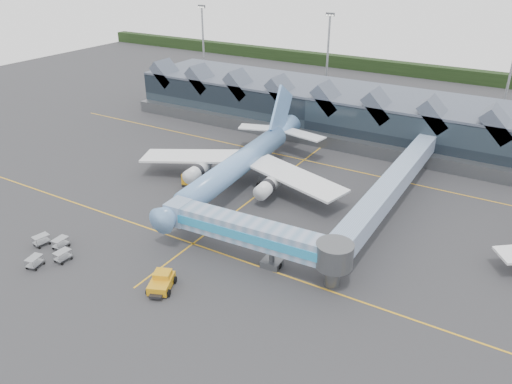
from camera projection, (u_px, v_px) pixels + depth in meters
The scene contains 10 objects.
ground at pixel (225, 220), 77.08m from camera, with size 260.00×260.00×0.00m, color #2D2D30.
taxi_stripes at pixel (258, 195), 84.76m from camera, with size 120.00×60.00×0.01m.
tree_line_far at pixel (416, 70), 160.71m from camera, with size 260.00×4.00×4.00m, color black.
terminal at pixel (322, 108), 113.63m from camera, with size 90.00×22.25×12.52m.
light_masts at pixel (461, 75), 110.11m from camera, with size 132.40×42.56×22.45m.
main_airliner at pixel (241, 162), 86.57m from camera, with size 39.43×45.47×14.60m.
jet_bridge at pixel (264, 237), 64.51m from camera, with size 26.91×5.18×6.10m.
fuel_truck at pixel (199, 171), 89.43m from camera, with size 3.99×9.32×3.10m.
pushback_tug at pixel (161, 282), 61.33m from camera, with size 4.08×5.02×2.02m.
baggage_carts at pixel (50, 250), 68.02m from camera, with size 7.47×7.18×1.50m.
Camera 1 is at (38.74, -55.08, 38.07)m, focal length 35.00 mm.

